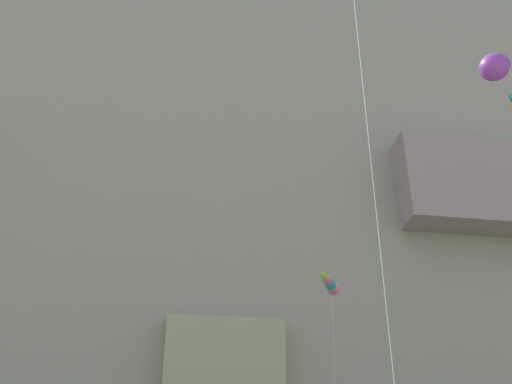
# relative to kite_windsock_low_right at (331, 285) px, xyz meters

# --- Properties ---
(cliff_face) EXTENTS (180.00, 31.31, 58.47)m
(cliff_face) POSITION_rel_kite_windsock_low_right_xyz_m (-5.67, 22.52, 12.86)
(cliff_face) COLOR gray
(cliff_face) RESTS_ON ground
(kite_windsock_low_right) EXTENTS (2.29, 3.78, 16.88)m
(kite_windsock_low_right) POSITION_rel_kite_windsock_low_right_xyz_m (0.00, 0.00, 0.00)
(kite_windsock_low_right) COLOR pink
(kite_windsock_low_right) RESTS_ON ground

